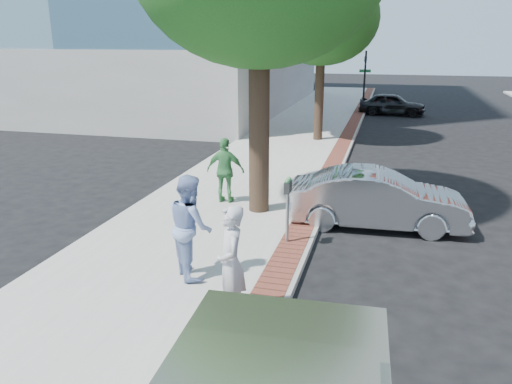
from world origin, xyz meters
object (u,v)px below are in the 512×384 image
(parking_meter, at_px, (288,197))
(sedan_silver, at_px, (377,199))
(person_green, at_px, (226,170))
(bg_car, at_px, (392,104))
(person_gray, at_px, (231,263))
(person_officer, at_px, (190,226))

(parking_meter, relative_size, sedan_silver, 0.34)
(person_green, xyz_separation_m, sedan_silver, (4.06, -0.48, -0.34))
(person_green, relative_size, bg_car, 0.45)
(person_gray, height_order, person_officer, person_officer)
(sedan_silver, bearing_deg, parking_meter, 132.44)
(person_officer, bearing_deg, parking_meter, -73.16)
(parking_meter, distance_m, person_green, 3.25)
(person_gray, height_order, bg_car, person_gray)
(person_gray, distance_m, bg_car, 25.11)
(parking_meter, bearing_deg, bg_car, 84.43)
(person_green, bearing_deg, bg_car, -104.56)
(person_officer, bearing_deg, person_green, -27.84)
(parking_meter, xyz_separation_m, person_green, (-2.20, 2.38, -0.16))
(bg_car, bearing_deg, person_gray, 178.60)
(person_gray, bearing_deg, sedan_silver, 133.79)
(person_gray, xyz_separation_m, person_green, (-1.96, 5.66, -0.05))
(sedan_silver, bearing_deg, person_officer, 136.73)
(person_gray, distance_m, person_green, 5.99)
(parking_meter, distance_m, sedan_silver, 2.71)
(bg_car, bearing_deg, person_officer, 175.48)
(person_gray, distance_m, person_officer, 1.74)
(sedan_silver, xyz_separation_m, bg_car, (0.26, 19.81, -0.04))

